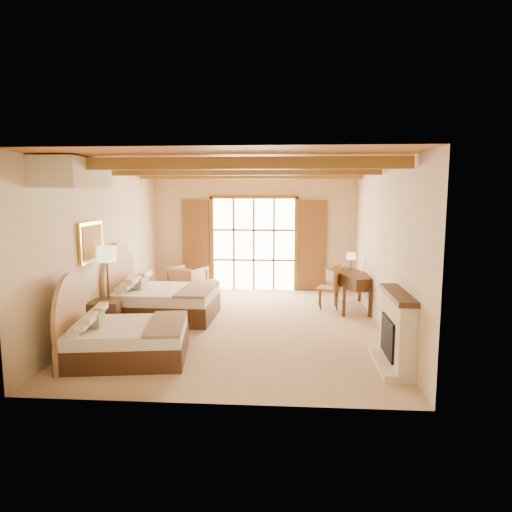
# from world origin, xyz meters

# --- Properties ---
(floor) EXTENTS (7.00, 7.00, 0.00)m
(floor) POSITION_xyz_m (0.00, 0.00, 0.00)
(floor) COLOR tan
(floor) RESTS_ON ground
(wall_back) EXTENTS (5.50, 0.00, 5.50)m
(wall_back) POSITION_xyz_m (0.00, 3.50, 1.60)
(wall_back) COLOR beige
(wall_back) RESTS_ON ground
(wall_left) EXTENTS (0.00, 7.00, 7.00)m
(wall_left) POSITION_xyz_m (-2.75, 0.00, 1.60)
(wall_left) COLOR beige
(wall_left) RESTS_ON ground
(wall_right) EXTENTS (0.00, 7.00, 7.00)m
(wall_right) POSITION_xyz_m (2.75, 0.00, 1.60)
(wall_right) COLOR beige
(wall_right) RESTS_ON ground
(ceiling) EXTENTS (7.00, 7.00, 0.00)m
(ceiling) POSITION_xyz_m (0.00, 0.00, 3.20)
(ceiling) COLOR #AB6130
(ceiling) RESTS_ON ground
(ceiling_beams) EXTENTS (5.39, 4.60, 0.18)m
(ceiling_beams) POSITION_xyz_m (0.00, 0.00, 3.08)
(ceiling_beams) COLOR olive
(ceiling_beams) RESTS_ON ceiling
(french_doors) EXTENTS (3.95, 0.08, 2.60)m
(french_doors) POSITION_xyz_m (0.00, 3.44, 1.25)
(french_doors) COLOR white
(french_doors) RESTS_ON ground
(fireplace) EXTENTS (0.46, 1.40, 1.16)m
(fireplace) POSITION_xyz_m (2.60, -2.00, 0.51)
(fireplace) COLOR #F0E6BB
(fireplace) RESTS_ON ground
(painting) EXTENTS (0.06, 0.95, 0.75)m
(painting) POSITION_xyz_m (-2.70, -0.75, 1.75)
(painting) COLOR gold
(painting) RESTS_ON wall_left
(canopy_valance) EXTENTS (0.70, 1.40, 0.45)m
(canopy_valance) POSITION_xyz_m (-2.40, -2.00, 2.95)
(canopy_valance) COLOR beige
(canopy_valance) RESTS_ON ceiling
(bed_near) EXTENTS (2.05, 1.66, 1.23)m
(bed_near) POSITION_xyz_m (-1.77, -2.02, 0.37)
(bed_near) COLOR #402618
(bed_near) RESTS_ON floor
(bed_far) EXTENTS (2.16, 1.67, 1.40)m
(bed_far) POSITION_xyz_m (-1.83, 0.41, 0.42)
(bed_far) COLOR #402618
(bed_far) RESTS_ON floor
(nightstand) EXTENTS (0.63, 0.63, 0.65)m
(nightstand) POSITION_xyz_m (-2.48, -0.81, 0.32)
(nightstand) COLOR #402618
(nightstand) RESTS_ON floor
(floor_lamp) EXTENTS (0.35, 0.35, 1.65)m
(floor_lamp) POSITION_xyz_m (-2.50, -0.56, 1.40)
(floor_lamp) COLOR #3C2F1D
(floor_lamp) RESTS_ON floor
(armchair) EXTENTS (1.06, 1.08, 0.76)m
(armchair) POSITION_xyz_m (-1.67, 2.64, 0.38)
(armchair) COLOR #A06C4E
(armchair) RESTS_ON floor
(ottoman) EXTENTS (0.66, 0.66, 0.39)m
(ottoman) POSITION_xyz_m (-1.12, 2.53, 0.20)
(ottoman) COLOR tan
(ottoman) RESTS_ON floor
(desk) EXTENTS (1.16, 1.68, 0.83)m
(desk) POSITION_xyz_m (2.43, 1.51, 0.45)
(desk) COLOR #402618
(desk) RESTS_ON floor
(desk_chair) EXTENTS (0.61, 0.60, 1.05)m
(desk_chair) POSITION_xyz_m (1.90, 1.52, 0.33)
(desk_chair) COLOR #A3823F
(desk_chair) RESTS_ON floor
(desk_lamp) EXTENTS (0.20, 0.20, 0.40)m
(desk_lamp) POSITION_xyz_m (2.45, 2.02, 1.14)
(desk_lamp) COLOR #3C2F1D
(desk_lamp) RESTS_ON desk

